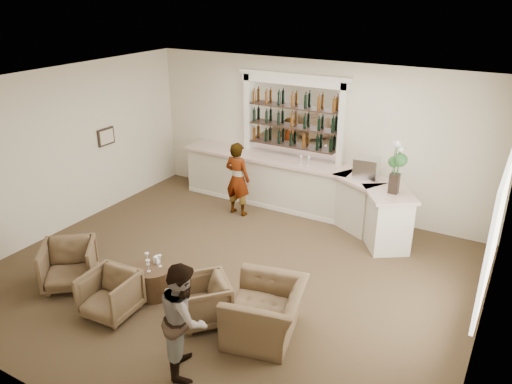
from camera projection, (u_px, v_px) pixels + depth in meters
ground at (230, 275)px, 8.80m from camera, size 8.00×8.00×0.00m
room_shell at (258, 139)px, 8.39m from camera, size 8.04×7.02×3.32m
bar_counter at (296, 188)px, 11.05m from camera, size 5.72×1.80×1.14m
back_bar_alcove at (293, 117)px, 10.98m from camera, size 2.64×0.25×3.00m
cocktail_table at (153, 280)px, 8.19m from camera, size 0.67×0.67×0.50m
sommelier at (238, 179)px, 10.86m from camera, size 0.62×0.42×1.65m
guest at (184, 318)px, 6.40m from camera, size 0.93×0.97×1.57m
armchair_left at (69, 265)px, 8.37m from camera, size 1.18×1.19×0.78m
armchair_center at (110, 294)px, 7.64m from camera, size 0.80×0.82×0.71m
armchair_right at (203, 301)px, 7.49m from camera, size 1.08×1.08×0.71m
armchair_far at (265, 312)px, 7.17m from camera, size 1.31×1.42×0.78m
espresso_machine at (367, 168)px, 9.98m from camera, size 0.50×0.43×0.42m
flower_vase at (396, 164)px, 9.10m from camera, size 0.27×0.27×1.01m
wine_glass_bar_left at (301, 160)px, 10.73m from camera, size 0.07×0.07×0.21m
wine_glass_bar_right at (309, 161)px, 10.68m from camera, size 0.07×0.07×0.21m
wine_glass_tbl_a at (147, 259)px, 8.13m from camera, size 0.07×0.07×0.21m
wine_glass_tbl_b at (160, 261)px, 8.07m from camera, size 0.07×0.07×0.21m
wine_glass_tbl_c at (148, 266)px, 7.93m from camera, size 0.07×0.07×0.21m
napkin_holder at (157, 260)px, 8.19m from camera, size 0.08×0.08×0.12m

